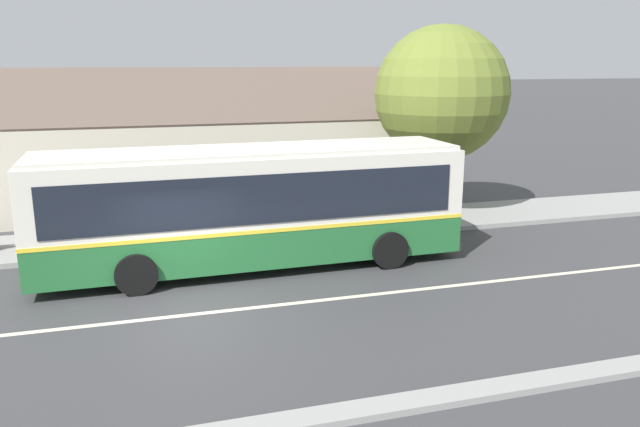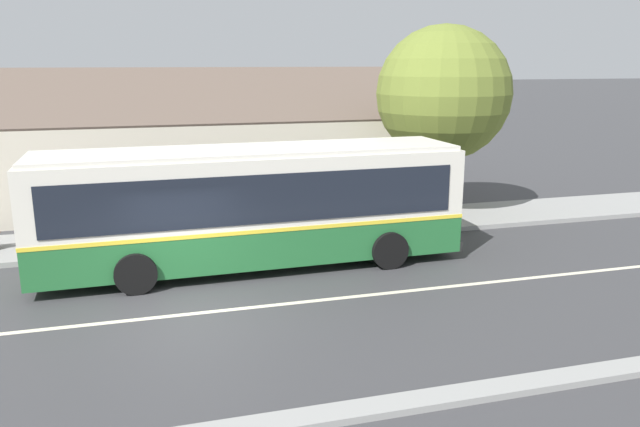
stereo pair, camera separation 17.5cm
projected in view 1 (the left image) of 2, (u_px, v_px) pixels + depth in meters
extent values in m
plane|color=#38383A|center=(190.00, 315.00, 13.54)|extent=(300.00, 300.00, 0.00)
cube|color=gray|center=(172.00, 238.00, 19.12)|extent=(60.00, 3.00, 0.15)
cube|color=beige|center=(189.00, 315.00, 13.54)|extent=(60.00, 0.16, 0.01)
cube|color=beige|center=(122.00, 155.00, 25.59)|extent=(22.40, 10.43, 3.21)
cube|color=brown|center=(115.00, 96.00, 22.56)|extent=(23.00, 5.27, 1.98)
cube|color=brown|center=(118.00, 90.00, 27.42)|extent=(23.00, 5.27, 1.98)
cube|color=black|center=(119.00, 172.00, 20.66)|extent=(1.10, 0.06, 1.30)
cube|color=black|center=(343.00, 162.00, 22.81)|extent=(1.10, 0.06, 1.30)
cube|color=#4C3323|center=(221.00, 188.00, 21.76)|extent=(1.00, 0.06, 2.10)
cube|color=#236633|center=(253.00, 239.00, 16.60)|extent=(11.08, 2.70, 0.97)
cube|color=yellow|center=(252.00, 220.00, 16.47)|extent=(11.10, 2.72, 0.10)
cube|color=silver|center=(251.00, 186.00, 16.25)|extent=(11.08, 2.70, 1.72)
cube|color=silver|center=(250.00, 151.00, 16.04)|extent=(10.86, 2.57, 0.12)
cube|color=black|center=(242.00, 181.00, 17.45)|extent=(10.16, 0.21, 1.22)
cube|color=black|center=(262.00, 200.00, 15.11)|extent=(10.16, 0.21, 1.22)
cube|color=black|center=(441.00, 178.00, 17.89)|extent=(0.08, 2.20, 1.22)
cube|color=black|center=(443.00, 150.00, 17.70)|extent=(0.07, 1.75, 0.24)
cube|color=black|center=(439.00, 235.00, 18.30)|extent=(0.13, 2.50, 0.28)
cube|color=#192D99|center=(195.00, 231.00, 17.37)|extent=(3.09, 0.09, 0.68)
cube|color=black|center=(384.00, 193.00, 18.85)|extent=(0.90, 0.05, 2.43)
cylinder|color=black|center=(356.00, 227.00, 18.82)|extent=(1.00, 0.30, 1.00)
cylinder|color=black|center=(390.00, 250.00, 16.50)|extent=(1.00, 0.30, 1.00)
cylinder|color=black|center=(134.00, 245.00, 16.93)|extent=(1.00, 0.30, 1.00)
cylinder|color=black|center=(136.00, 274.00, 14.62)|extent=(1.00, 0.30, 1.00)
cube|color=brown|center=(112.00, 228.00, 18.32)|extent=(1.55, 0.10, 0.04)
cube|color=brown|center=(112.00, 229.00, 18.19)|extent=(1.55, 0.10, 0.04)
cube|color=brown|center=(111.00, 230.00, 18.05)|extent=(1.55, 0.10, 0.04)
cube|color=brown|center=(110.00, 221.00, 17.86)|extent=(1.55, 0.04, 0.10)
cube|color=brown|center=(110.00, 216.00, 17.83)|extent=(1.55, 0.04, 0.10)
cube|color=black|center=(134.00, 235.00, 18.41)|extent=(0.08, 0.43, 0.45)
cube|color=black|center=(90.00, 238.00, 18.07)|extent=(0.08, 0.43, 0.45)
cylinder|color=#4C3828|center=(438.00, 177.00, 21.97)|extent=(0.42, 0.42, 2.80)
sphere|color=olive|center=(441.00, 93.00, 21.28)|extent=(4.59, 4.59, 4.59)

